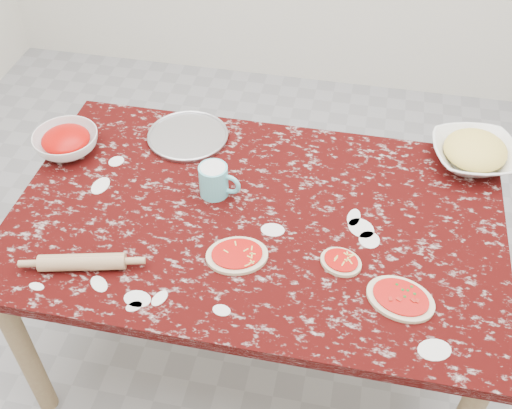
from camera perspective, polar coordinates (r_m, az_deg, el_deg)
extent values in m
plane|color=gray|center=(2.59, 0.00, -12.73)|extent=(4.00, 4.00, 0.00)
cube|color=black|center=(2.02, 0.00, -1.42)|extent=(1.60, 1.00, 0.04)
cube|color=olive|center=(2.06, 0.00, -2.58)|extent=(1.50, 0.90, 0.08)
cylinder|color=olive|center=(2.29, -20.70, -12.73)|extent=(0.07, 0.07, 0.71)
cylinder|color=olive|center=(2.75, -13.06, 1.48)|extent=(0.07, 0.07, 0.71)
cylinder|color=olive|center=(2.60, 17.72, -2.89)|extent=(0.07, 0.07, 0.71)
cylinder|color=#B2B2B7|center=(2.32, -6.35, 6.30)|extent=(0.31, 0.31, 0.01)
imported|color=white|center=(2.33, -17.20, 5.53)|extent=(0.23, 0.23, 0.07)
imported|color=white|center=(2.31, 19.60, 4.38)|extent=(0.34, 0.34, 0.07)
cylinder|color=#63C8D2|center=(2.05, -3.96, 2.25)|extent=(0.10, 0.10, 0.11)
torus|color=#63C8D2|center=(2.03, -2.49, 1.87)|extent=(0.08, 0.03, 0.08)
cylinder|color=silver|center=(2.02, -4.02, 3.08)|extent=(0.08, 0.08, 0.01)
ellipsoid|color=beige|center=(1.88, -1.78, -4.78)|extent=(0.23, 0.20, 0.01)
ellipsoid|color=red|center=(1.87, -1.78, -4.61)|extent=(0.19, 0.16, 0.00)
ellipsoid|color=beige|center=(1.88, 7.89, -5.33)|extent=(0.16, 0.14, 0.01)
ellipsoid|color=red|center=(1.87, 7.92, -5.17)|extent=(0.13, 0.12, 0.00)
ellipsoid|color=beige|center=(1.82, 13.27, -8.54)|extent=(0.24, 0.21, 0.01)
ellipsoid|color=red|center=(1.82, 13.31, -8.38)|extent=(0.19, 0.17, 0.00)
cylinder|color=tan|center=(1.91, -15.86, -5.18)|extent=(0.26, 0.11, 0.05)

